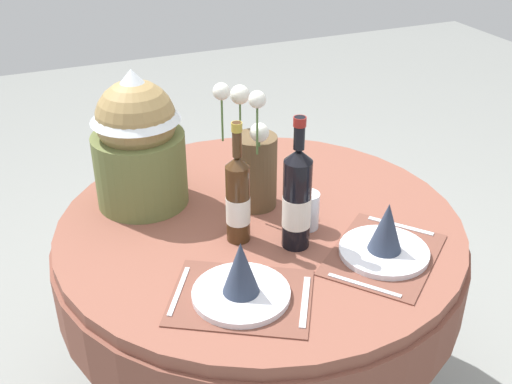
{
  "coord_description": "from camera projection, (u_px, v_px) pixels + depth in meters",
  "views": [
    {
      "loc": [
        -0.62,
        -1.43,
        1.72
      ],
      "look_at": [
        0.0,
        0.03,
        0.82
      ],
      "focal_mm": 44.07,
      "sensor_mm": 36.0,
      "label": 1
    }
  ],
  "objects": [
    {
      "name": "gift_tub_back_left",
      "position": [
        137.0,
        135.0,
        1.82
      ],
      "size": [
        0.27,
        0.27,
        0.42
      ],
      "color": "olive",
      "rests_on": "dining_table"
    },
    {
      "name": "flower_vase",
      "position": [
        254.0,
        163.0,
        1.85
      ],
      "size": [
        0.18,
        0.27,
        0.41
      ],
      "color": "brown",
      "rests_on": "dining_table"
    },
    {
      "name": "place_setting_right",
      "position": [
        385.0,
        241.0,
        1.66
      ],
      "size": [
        0.43,
        0.42,
        0.16
      ],
      "color": "brown",
      "rests_on": "dining_table"
    },
    {
      "name": "place_setting_left",
      "position": [
        241.0,
        282.0,
        1.5
      ],
      "size": [
        0.42,
        0.4,
        0.16
      ],
      "color": "brown",
      "rests_on": "dining_table"
    },
    {
      "name": "wine_bottle_centre",
      "position": [
        238.0,
        198.0,
        1.69
      ],
      "size": [
        0.07,
        0.07,
        0.35
      ],
      "color": "#422814",
      "rests_on": "dining_table"
    },
    {
      "name": "dining_table",
      "position": [
        260.0,
        258.0,
        1.9
      ],
      "size": [
        1.2,
        1.2,
        0.74
      ],
      "color": "brown",
      "rests_on": "ground"
    },
    {
      "name": "tumbler_near_left",
      "position": [
        307.0,
        210.0,
        1.78
      ],
      "size": [
        0.07,
        0.07,
        0.11
      ],
      "primitive_type": "cylinder",
      "color": "silver",
      "rests_on": "dining_table"
    },
    {
      "name": "wine_bottle_left",
      "position": [
        297.0,
        199.0,
        1.66
      ],
      "size": [
        0.08,
        0.08,
        0.38
      ],
      "color": "black",
      "rests_on": "dining_table"
    }
  ]
}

